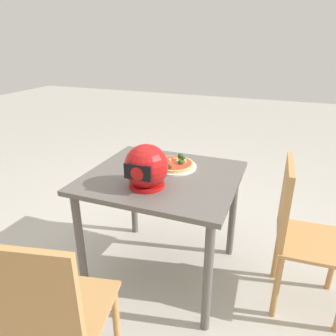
{
  "coord_description": "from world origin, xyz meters",
  "views": [
    {
      "loc": [
        -0.67,
        1.63,
        1.52
      ],
      "look_at": [
        -0.01,
        -0.07,
        0.75
      ],
      "focal_mm": 33.42,
      "sensor_mm": 36.0,
      "label": 1
    }
  ],
  "objects_px": {
    "pizza": "(174,164)",
    "chair_far": "(50,316)",
    "motorcycle_helmet": "(146,167)",
    "chair_side": "(299,229)",
    "dining_table": "(162,190)"
  },
  "relations": [
    {
      "from": "pizza",
      "to": "chair_far",
      "type": "bearing_deg",
      "value": 84.08
    },
    {
      "from": "motorcycle_helmet",
      "to": "chair_side",
      "type": "xyz_separation_m",
      "value": [
        -0.84,
        -0.23,
        -0.35
      ]
    },
    {
      "from": "pizza",
      "to": "chair_side",
      "type": "relative_size",
      "value": 0.3
    },
    {
      "from": "chair_side",
      "to": "chair_far",
      "type": "bearing_deg",
      "value": 47.63
    },
    {
      "from": "motorcycle_helmet",
      "to": "chair_far",
      "type": "distance_m",
      "value": 0.85
    },
    {
      "from": "dining_table",
      "to": "chair_side",
      "type": "height_order",
      "value": "chair_side"
    },
    {
      "from": "pizza",
      "to": "chair_far",
      "type": "xyz_separation_m",
      "value": [
        0.11,
        1.1,
        -0.25
      ]
    },
    {
      "from": "pizza",
      "to": "dining_table",
      "type": "bearing_deg",
      "value": 81.26
    },
    {
      "from": "dining_table",
      "to": "chair_far",
      "type": "xyz_separation_m",
      "value": [
        0.09,
        0.95,
        -0.13
      ]
    },
    {
      "from": "pizza",
      "to": "chair_side",
      "type": "xyz_separation_m",
      "value": [
        -0.8,
        0.1,
        -0.25
      ]
    },
    {
      "from": "dining_table",
      "to": "motorcycle_helmet",
      "type": "height_order",
      "value": "motorcycle_helmet"
    },
    {
      "from": "chair_side",
      "to": "pizza",
      "type": "bearing_deg",
      "value": -7.09
    },
    {
      "from": "motorcycle_helmet",
      "to": "chair_side",
      "type": "relative_size",
      "value": 0.28
    },
    {
      "from": "dining_table",
      "to": "chair_side",
      "type": "bearing_deg",
      "value": -176.81
    },
    {
      "from": "pizza",
      "to": "motorcycle_helmet",
      "type": "distance_m",
      "value": 0.34
    }
  ]
}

